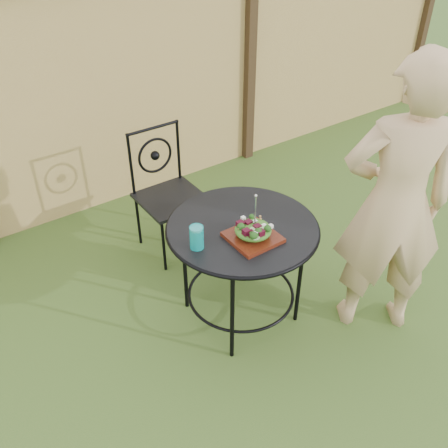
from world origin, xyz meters
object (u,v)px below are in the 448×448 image
patio_table (242,244)px  patio_chair (167,189)px  diner (395,205)px  salad_plate (253,237)px

patio_table → patio_chair: (0.01, 0.94, -0.08)m
diner → patio_chair: bearing=-30.1°
diner → salad_plate: bearing=6.3°
patio_table → salad_plate: (-0.03, -0.14, 0.15)m
patio_chair → salad_plate: size_ratio=3.52×
salad_plate → patio_chair: bearing=88.0°
patio_chair → salad_plate: (-0.04, -1.07, 0.23)m
diner → salad_plate: (-0.71, 0.39, -0.16)m
patio_chair → salad_plate: patio_chair is taller
diner → salad_plate: size_ratio=6.65×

